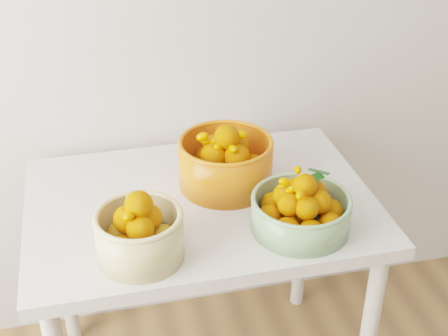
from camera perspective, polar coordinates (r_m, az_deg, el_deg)
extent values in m
cube|color=silver|center=(1.83, -2.13, -3.42)|extent=(1.00, 0.70, 0.04)
cylinder|color=silver|center=(2.27, -14.54, -8.57)|extent=(0.05, 0.05, 0.71)
cylinder|color=silver|center=(2.37, 7.14, -5.64)|extent=(0.05, 0.05, 0.71)
cylinder|color=#CCB87C|center=(1.58, -7.70, -6.24)|extent=(0.26, 0.26, 0.13)
torus|color=#CCB87C|center=(1.54, -7.86, -4.38)|extent=(0.27, 0.27, 0.02)
sphere|color=#D1660C|center=(1.59, -5.65, -6.36)|extent=(0.07, 0.07, 0.07)
sphere|color=#D1660C|center=(1.63, -7.22, -5.41)|extent=(0.07, 0.07, 0.07)
sphere|color=#D1660C|center=(1.61, -9.36, -6.04)|extent=(0.08, 0.08, 0.08)
sphere|color=#F36800|center=(1.56, -9.28, -7.48)|extent=(0.08, 0.08, 0.08)
sphere|color=#F36800|center=(1.55, -6.77, -7.69)|extent=(0.07, 0.07, 0.07)
sphere|color=#F36800|center=(1.59, -7.67, -6.60)|extent=(0.07, 0.07, 0.07)
sphere|color=#F36800|center=(1.57, -6.90, -4.48)|extent=(0.07, 0.07, 0.07)
sphere|color=#F36800|center=(1.57, -8.82, -4.67)|extent=(0.07, 0.07, 0.07)
sphere|color=#F36800|center=(1.53, -7.67, -5.58)|extent=(0.07, 0.07, 0.07)
sphere|color=#F36800|center=(1.53, -7.79, -3.33)|extent=(0.07, 0.07, 0.07)
ellipsoid|color=orange|center=(1.53, -8.07, -3.57)|extent=(0.05, 0.05, 0.03)
ellipsoid|color=orange|center=(1.53, -8.37, -4.07)|extent=(0.04, 0.04, 0.04)
ellipsoid|color=orange|center=(1.52, -8.05, -3.21)|extent=(0.04, 0.04, 0.03)
ellipsoid|color=orange|center=(1.53, -8.26, -4.26)|extent=(0.05, 0.04, 0.03)
ellipsoid|color=orange|center=(1.57, -8.52, -2.85)|extent=(0.04, 0.04, 0.04)
ellipsoid|color=orange|center=(1.54, -7.92, -3.94)|extent=(0.03, 0.04, 0.04)
ellipsoid|color=orange|center=(1.51, -8.68, -4.38)|extent=(0.05, 0.04, 0.04)
cylinder|color=#7BA270|center=(1.69, 7.02, -4.17)|extent=(0.32, 0.32, 0.09)
torus|color=#7BA270|center=(1.66, 7.12, -2.85)|extent=(0.32, 0.32, 0.01)
sphere|color=#F36800|center=(1.71, 9.72, -3.88)|extent=(0.07, 0.07, 0.07)
sphere|color=#F36800|center=(1.75, 8.36, -2.91)|extent=(0.06, 0.06, 0.06)
sphere|color=#F36800|center=(1.75, 6.23, -2.67)|extent=(0.07, 0.07, 0.07)
sphere|color=#F36800|center=(1.72, 4.50, -3.35)|extent=(0.07, 0.07, 0.07)
sphere|color=#F36800|center=(1.67, 4.21, -4.55)|extent=(0.07, 0.07, 0.07)
sphere|color=#F36800|center=(1.62, 5.77, -5.73)|extent=(0.07, 0.07, 0.07)
sphere|color=#F36800|center=(1.62, 7.95, -5.91)|extent=(0.07, 0.07, 0.07)
sphere|color=#F36800|center=(1.66, 9.66, -5.08)|extent=(0.06, 0.06, 0.06)
sphere|color=#F36800|center=(1.69, 7.01, -4.23)|extent=(0.07, 0.07, 0.07)
sphere|color=#F36800|center=(1.69, 8.23, -2.18)|extent=(0.07, 0.07, 0.07)
sphere|color=#F36800|center=(1.69, 6.65, -1.90)|extent=(0.06, 0.06, 0.06)
sphere|color=#F36800|center=(1.66, 5.55, -2.50)|extent=(0.06, 0.06, 0.06)
sphere|color=#F36800|center=(1.63, 5.98, -3.34)|extent=(0.06, 0.06, 0.06)
sphere|color=#F36800|center=(1.62, 7.59, -3.65)|extent=(0.06, 0.06, 0.06)
sphere|color=#F36800|center=(1.65, 8.70, -3.05)|extent=(0.06, 0.06, 0.06)
sphere|color=#F36800|center=(1.63, 7.42, -1.60)|extent=(0.06, 0.06, 0.06)
ellipsoid|color=orange|center=(1.63, 6.15, -2.05)|extent=(0.03, 0.03, 0.03)
ellipsoid|color=orange|center=(1.64, 6.81, -1.27)|extent=(0.04, 0.04, 0.02)
ellipsoid|color=orange|center=(1.62, 5.55, -1.26)|extent=(0.04, 0.03, 0.03)
ellipsoid|color=orange|center=(1.67, 7.58, -1.88)|extent=(0.04, 0.04, 0.03)
ellipsoid|color=orange|center=(1.64, 7.88, -1.73)|extent=(0.04, 0.03, 0.03)
ellipsoid|color=orange|center=(1.58, 6.96, -2.49)|extent=(0.04, 0.04, 0.02)
ellipsoid|color=orange|center=(1.65, 8.00, -2.01)|extent=(0.04, 0.03, 0.03)
ellipsoid|color=orange|center=(1.63, 6.39, -1.83)|extent=(0.04, 0.02, 0.03)
ellipsoid|color=orange|center=(1.65, 5.43, -1.80)|extent=(0.04, 0.04, 0.03)
ellipsoid|color=orange|center=(1.63, 7.72, -2.10)|extent=(0.04, 0.04, 0.03)
ellipsoid|color=orange|center=(1.63, 6.96, -1.61)|extent=(0.04, 0.03, 0.03)
ellipsoid|color=orange|center=(1.68, 6.75, -0.18)|extent=(0.03, 0.04, 0.03)
cylinder|color=orange|center=(1.84, 0.16, 0.39)|extent=(0.29, 0.29, 0.14)
torus|color=orange|center=(1.81, 0.16, 2.36)|extent=(0.30, 0.30, 0.01)
sphere|color=#F36800|center=(1.87, 2.66, 0.12)|extent=(0.08, 0.08, 0.08)
sphere|color=#F36800|center=(1.93, 0.74, 1.09)|extent=(0.08, 0.08, 0.08)
sphere|color=#F36800|center=(1.91, -1.52, 0.81)|extent=(0.08, 0.08, 0.08)
sphere|color=#F36800|center=(1.84, -2.39, -0.46)|extent=(0.08, 0.08, 0.08)
sphere|color=#F36800|center=(1.79, -0.57, -1.50)|extent=(0.08, 0.08, 0.08)
sphere|color=#F36800|center=(1.81, 2.07, -1.11)|extent=(0.08, 0.08, 0.08)
sphere|color=#F36800|center=(1.86, 0.16, -0.16)|extent=(0.08, 0.08, 0.08)
sphere|color=#F36800|center=(1.85, 1.14, 1.99)|extent=(0.08, 0.08, 0.08)
sphere|color=#F36800|center=(1.85, -0.86, 1.98)|extent=(0.07, 0.07, 0.07)
sphere|color=#F36800|center=(1.80, -0.99, 1.04)|extent=(0.08, 0.08, 0.08)
sphere|color=#F36800|center=(1.80, 1.18, 0.97)|extent=(0.08, 0.08, 0.08)
sphere|color=#F36800|center=(1.80, 0.29, 2.84)|extent=(0.08, 0.08, 0.08)
ellipsoid|color=orange|center=(1.76, 0.83, 1.73)|extent=(0.03, 0.05, 0.03)
ellipsoid|color=orange|center=(1.83, -1.64, 2.52)|extent=(0.05, 0.05, 0.03)
ellipsoid|color=orange|center=(1.84, 0.01, 3.32)|extent=(0.03, 0.04, 0.03)
ellipsoid|color=orange|center=(1.78, -0.49, 1.93)|extent=(0.05, 0.05, 0.04)
ellipsoid|color=orange|center=(1.79, 0.57, 2.73)|extent=(0.05, 0.05, 0.04)
ellipsoid|color=orange|center=(1.79, 0.26, 3.16)|extent=(0.05, 0.05, 0.03)
ellipsoid|color=orange|center=(1.81, 0.52, 3.17)|extent=(0.05, 0.05, 0.04)
ellipsoid|color=orange|center=(1.79, 1.60, 3.11)|extent=(0.05, 0.04, 0.04)
ellipsoid|color=orange|center=(1.84, 0.83, 2.91)|extent=(0.05, 0.05, 0.04)
ellipsoid|color=orange|center=(1.82, -0.91, 2.48)|extent=(0.05, 0.05, 0.04)
ellipsoid|color=orange|center=(1.80, -1.98, 2.88)|extent=(0.05, 0.04, 0.04)
ellipsoid|color=orange|center=(1.80, 0.62, 2.85)|extent=(0.05, 0.03, 0.04)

